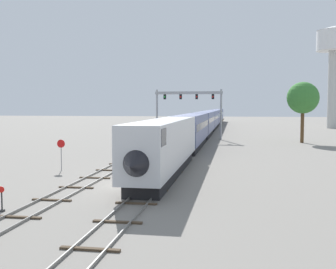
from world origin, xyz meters
TOP-DOWN VIEW (x-y plane):
  - ground_plane at (0.00, 0.00)m, footprint 400.00×400.00m
  - track_main at (2.00, 60.00)m, footprint 2.60×200.00m
  - track_near at (-3.50, 40.00)m, footprint 2.60×160.00m
  - passenger_train at (2.00, 62.05)m, footprint 3.04×136.42m
  - signal_gantry at (-0.25, 42.14)m, footprint 12.10×0.49m
  - water_tower at (33.62, 83.97)m, footprint 9.15×9.15m
  - switch_stand at (-5.10, -8.94)m, footprint 0.36×0.24m
  - stop_sign at (-8.00, 5.51)m, footprint 0.76×0.08m
  - trackside_tree_left at (18.77, 38.55)m, footprint 5.13×5.13m

SIDE VIEW (x-z plane):
  - ground_plane at x=0.00m, z-range 0.00..0.00m
  - track_main at x=2.00m, z-range -0.01..0.15m
  - track_near at x=-3.50m, z-range -0.01..0.15m
  - switch_stand at x=-5.10m, z-range -0.21..1.25m
  - stop_sign at x=-8.00m, z-range 0.43..3.31m
  - passenger_train at x=2.00m, z-range 0.21..5.01m
  - signal_gantry at x=-0.25m, z-range 2.02..10.94m
  - trackside_tree_left at x=18.77m, z-range 2.32..12.20m
  - water_tower at x=33.62m, z-range 7.47..34.50m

